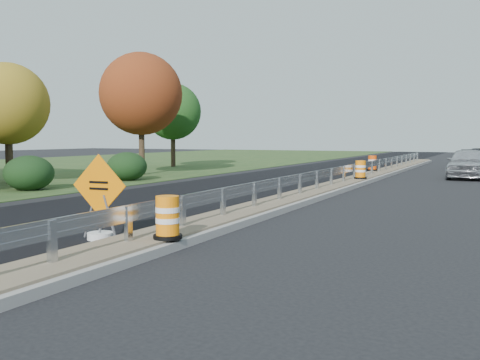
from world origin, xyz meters
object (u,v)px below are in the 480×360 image
at_px(barrel_median_near, 168,218).
at_px(barrel_median_mid, 360,170).
at_px(barrel_median_far, 372,163).
at_px(car_dark_far, 479,156).
at_px(car_silver, 467,163).
at_px(car_dark_mid, 472,160).
at_px(caution_sign, 100,218).

height_order(barrel_median_near, barrel_median_mid, barrel_median_mid).
bearing_deg(barrel_median_far, car_dark_far, 71.76).
distance_m(barrel_median_near, car_silver, 23.53).
bearing_deg(barrel_median_far, barrel_median_near, -87.38).
xyz_separation_m(barrel_median_near, car_dark_far, (4.33, 40.53, 0.03)).
bearing_deg(barrel_median_near, car_silver, 79.39).
relative_size(car_dark_mid, car_dark_far, 0.92).
xyz_separation_m(barrel_median_near, car_dark_mid, (4.21, 31.37, 0.06)).
height_order(barrel_median_far, car_silver, car_silver).
xyz_separation_m(barrel_median_near, barrel_median_mid, (-0.21, 17.28, 0.02)).
height_order(car_silver, car_dark_mid, car_silver).
distance_m(barrel_median_mid, car_dark_mid, 14.76).
distance_m(barrel_median_far, car_dark_mid, 9.04).
relative_size(car_silver, car_dark_mid, 1.15).
height_order(caution_sign, barrel_median_far, caution_sign).
bearing_deg(barrel_median_mid, car_dark_far, 78.94).
bearing_deg(barrel_median_mid, car_dark_mid, 72.59).
bearing_deg(car_silver, barrel_median_near, -101.34).
bearing_deg(car_dark_mid, car_dark_far, 90.17).
bearing_deg(barrel_median_near, caution_sign, 173.73).
distance_m(caution_sign, car_dark_far, 40.81).
relative_size(caution_sign, barrel_median_mid, 2.12).
bearing_deg(car_silver, barrel_median_far, 169.66).
height_order(barrel_median_mid, car_dark_far, car_dark_far).
bearing_deg(barrel_median_near, barrel_median_mid, 90.69).
bearing_deg(car_silver, car_dark_far, 89.26).
bearing_deg(car_dark_far, barrel_median_mid, 79.52).
xyz_separation_m(barrel_median_far, car_dark_mid, (5.31, 7.32, 0.04)).
bearing_deg(barrel_median_mid, barrel_median_near, -89.31).
distance_m(caution_sign, car_silver, 23.76).
height_order(barrel_median_mid, barrel_median_far, barrel_median_far).
height_order(caution_sign, car_dark_mid, caution_sign).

